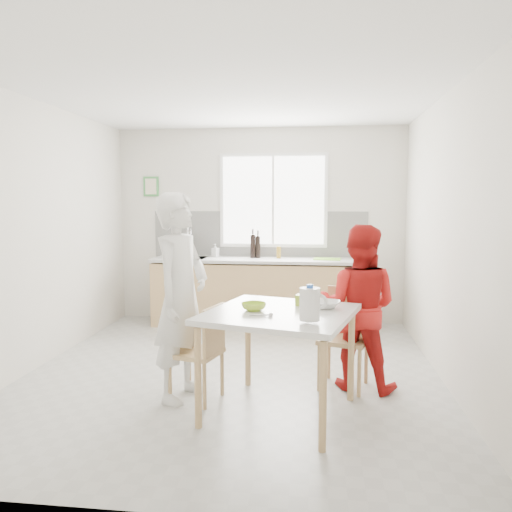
{
  "coord_description": "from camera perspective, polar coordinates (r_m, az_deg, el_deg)",
  "views": [
    {
      "loc": [
        0.81,
        -4.7,
        1.68
      ],
      "look_at": [
        0.21,
        0.2,
        1.14
      ],
      "focal_mm": 35.0,
      "sensor_mm": 36.0,
      "label": 1
    }
  ],
  "objects": [
    {
      "name": "window",
      "position": [
        6.96,
        1.98,
        6.35
      ],
      "size": [
        1.5,
        0.06,
        1.3
      ],
      "color": "white",
      "rests_on": "room_shell"
    },
    {
      "name": "room_shell",
      "position": [
        4.77,
        -2.77,
        5.76
      ],
      "size": [
        4.5,
        4.5,
        4.5
      ],
      "color": "silver",
      "rests_on": "ground"
    },
    {
      "name": "person_red",
      "position": [
        4.59,
        11.65,
        -5.73
      ],
      "size": [
        0.84,
        0.73,
        1.48
      ],
      "primitive_type": "imported",
      "rotation": [
        0.0,
        0.0,
        2.88
      ],
      "color": "red",
      "rests_on": "ground"
    },
    {
      "name": "green_box",
      "position": [
        4.15,
        5.34,
        -5.03
      ],
      "size": [
        0.12,
        0.12,
        0.09
      ],
      "primitive_type": "cube",
      "rotation": [
        0.0,
        0.0,
        -0.26
      ],
      "color": "#9BC02C",
      "rests_on": "dining_table"
    },
    {
      "name": "spoon",
      "position": [
        3.75,
        0.47,
        -6.75
      ],
      "size": [
        0.16,
        0.03,
        0.01
      ],
      "primitive_type": "cylinder",
      "rotation": [
        0.0,
        1.57,
        0.09
      ],
      "color": "#A5A5AA",
      "rests_on": "dining_table"
    },
    {
      "name": "ground",
      "position": [
        5.06,
        -2.67,
        -13.22
      ],
      "size": [
        4.5,
        4.5,
        0.0
      ],
      "primitive_type": "plane",
      "color": "#B7B7B2",
      "rests_on": "ground"
    },
    {
      "name": "cutting_board",
      "position": [
        6.69,
        8.15,
        -0.34
      ],
      "size": [
        0.38,
        0.29,
        0.01
      ],
      "primitive_type": "cube",
      "rotation": [
        0.0,
        0.0,
        -0.12
      ],
      "color": "#85D932",
      "rests_on": "kitchen_counter"
    },
    {
      "name": "wine_bottle_a",
      "position": [
        6.79,
        -0.37,
        1.12
      ],
      "size": [
        0.07,
        0.07,
        0.32
      ],
      "primitive_type": "cylinder",
      "color": "black",
      "rests_on": "kitchen_counter"
    },
    {
      "name": "bowl_white",
      "position": [
        4.07,
        7.92,
        -5.51
      ],
      "size": [
        0.29,
        0.29,
        0.06
      ],
      "primitive_type": "imported",
      "rotation": [
        0.0,
        0.0,
        -0.26
      ],
      "color": "silver",
      "rests_on": "dining_table"
    },
    {
      "name": "person_white",
      "position": [
        4.29,
        -8.57,
        -4.62
      ],
      "size": [
        0.57,
        0.73,
        1.76
      ],
      "primitive_type": "imported",
      "rotation": [
        0.0,
        0.0,
        1.31
      ],
      "color": "white",
      "rests_on": "ground"
    },
    {
      "name": "bowl_green",
      "position": [
        3.95,
        -0.25,
        -5.8
      ],
      "size": [
        0.24,
        0.24,
        0.06
      ],
      "primitive_type": "imported",
      "rotation": [
        0.0,
        0.0,
        -0.26
      ],
      "color": "#AED832",
      "rests_on": "dining_table"
    },
    {
      "name": "picture_frame",
      "position": [
        7.33,
        -11.9,
        7.78
      ],
      "size": [
        0.22,
        0.03,
        0.28
      ],
      "color": "#469B4C",
      "rests_on": "room_shell"
    },
    {
      "name": "chair_left",
      "position": [
        4.29,
        -6.12,
        -10.45
      ],
      "size": [
        0.47,
        0.47,
        0.82
      ],
      "rotation": [
        0.0,
        0.0,
        -1.83
      ],
      "color": "tan",
      "rests_on": "ground"
    },
    {
      "name": "jar_amber",
      "position": [
        6.77,
        2.6,
        0.42
      ],
      "size": [
        0.06,
        0.06,
        0.16
      ],
      "primitive_type": "cylinder",
      "color": "olive",
      "rests_on": "kitchen_counter"
    },
    {
      "name": "kitchen_counter",
      "position": [
        6.82,
        0.02,
        -4.47
      ],
      "size": [
        2.84,
        0.64,
        1.37
      ],
      "color": "tan",
      "rests_on": "ground"
    },
    {
      "name": "dining_table",
      "position": [
        3.95,
        2.74,
        -7.53
      ],
      "size": [
        1.32,
        1.32,
        0.83
      ],
      "rotation": [
        0.0,
        0.0,
        -0.26
      ],
      "color": "silver",
      "rests_on": "ground"
    },
    {
      "name": "soap_bottle",
      "position": [
        6.97,
        -4.67,
        0.66
      ],
      "size": [
        0.11,
        0.11,
        0.18
      ],
      "primitive_type": "imported",
      "rotation": [
        0.0,
        0.0,
        -0.41
      ],
      "color": "#999999",
      "rests_on": "kitchen_counter"
    },
    {
      "name": "chair_far",
      "position": [
        4.69,
        10.18,
        -8.57
      ],
      "size": [
        0.51,
        0.51,
        0.9
      ],
      "rotation": [
        0.0,
        0.0,
        -0.26
      ],
      "color": "tan",
      "rests_on": "ground"
    },
    {
      "name": "wine_bottle_b",
      "position": [
        6.8,
        0.22,
        1.04
      ],
      "size": [
        0.07,
        0.07,
        0.3
      ],
      "primitive_type": "cylinder",
      "color": "black",
      "rests_on": "kitchen_counter"
    },
    {
      "name": "backsplash",
      "position": [
        7.0,
        0.34,
        2.47
      ],
      "size": [
        3.0,
        0.02,
        0.65
      ],
      "primitive_type": "cube",
      "color": "white",
      "rests_on": "room_shell"
    },
    {
      "name": "milk_jug",
      "position": [
        3.55,
        6.22,
        -5.45
      ],
      "size": [
        0.2,
        0.14,
        0.26
      ],
      "rotation": [
        0.0,
        0.0,
        -0.26
      ],
      "color": "white",
      "rests_on": "dining_table"
    }
  ]
}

